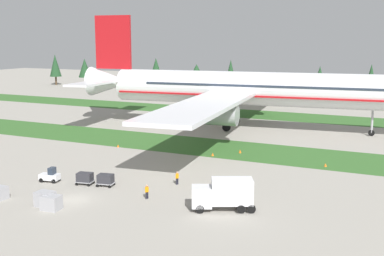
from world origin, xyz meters
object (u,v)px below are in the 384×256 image
(uld_container_1, at_px, (45,199))
(taxiway_marker_0, at_px, (213,154))
(airliner, at_px, (243,88))
(cargo_dolly_lead, at_px, (85,178))
(taxiway_marker_1, at_px, (240,151))
(baggage_tug, at_px, (50,176))
(ground_crew_marshaller, at_px, (177,177))
(taxiway_marker_2, at_px, (118,146))
(catering_truck, at_px, (224,193))
(ground_crew_loader, at_px, (147,191))
(uld_container_2, at_px, (51,203))
(taxiway_marker_3, at_px, (325,165))
(cargo_dolly_second, at_px, (106,179))

(uld_container_1, distance_m, taxiway_marker_0, 31.36)
(airliner, height_order, cargo_dolly_lead, airliner)
(taxiway_marker_1, bearing_deg, taxiway_marker_0, -131.21)
(baggage_tug, distance_m, ground_crew_marshaller, 16.93)
(ground_crew_marshaller, relative_size, taxiway_marker_2, 3.57)
(catering_truck, bearing_deg, uld_container_1, 86.04)
(ground_crew_loader, bearing_deg, uld_container_1, 144.30)
(airliner, xyz_separation_m, baggage_tug, (-9.85, -48.04, -7.73))
(taxiway_marker_0, bearing_deg, taxiway_marker_1, 48.79)
(catering_truck, relative_size, uld_container_2, 3.63)
(taxiway_marker_2, distance_m, taxiway_marker_3, 35.34)
(airliner, xyz_separation_m, uld_container_2, (-2.37, -56.41, -7.74))
(baggage_tug, distance_m, taxiway_marker_0, 26.55)
(cargo_dolly_lead, bearing_deg, taxiway_marker_0, -33.60)
(uld_container_2, bearing_deg, ground_crew_loader, 45.40)
(ground_crew_loader, bearing_deg, ground_crew_marshaller, 10.92)
(taxiway_marker_1, bearing_deg, ground_crew_marshaller, -93.90)
(baggage_tug, height_order, catering_truck, catering_truck)
(catering_truck, bearing_deg, ground_crew_loader, 66.03)
(ground_crew_marshaller, distance_m, uld_container_2, 16.68)
(taxiway_marker_1, bearing_deg, taxiway_marker_2, -166.67)
(taxiway_marker_2, bearing_deg, baggage_tug, -80.33)
(uld_container_1, relative_size, taxiway_marker_2, 4.11)
(ground_crew_marshaller, bearing_deg, taxiway_marker_0, -158.22)
(taxiway_marker_0, bearing_deg, cargo_dolly_lead, -112.37)
(baggage_tug, height_order, cargo_dolly_second, baggage_tug)
(ground_crew_marshaller, relative_size, taxiway_marker_3, 3.69)
(uld_container_1, bearing_deg, uld_container_2, -23.88)
(taxiway_marker_0, relative_size, taxiway_marker_3, 1.06)
(airliner, xyz_separation_m, ground_crew_loader, (5.31, -48.62, -7.60))
(uld_container_2, relative_size, taxiway_marker_1, 3.39)
(taxiway_marker_0, bearing_deg, airliner, 98.93)
(cargo_dolly_second, distance_m, uld_container_1, 9.43)
(catering_truck, relative_size, taxiway_marker_3, 15.42)
(baggage_tug, height_order, taxiway_marker_0, baggage_tug)
(cargo_dolly_lead, distance_m, taxiway_marker_2, 22.27)
(cargo_dolly_second, relative_size, taxiway_marker_1, 4.15)
(baggage_tug, xyz_separation_m, uld_container_1, (6.03, -7.72, 0.03))
(baggage_tug, relative_size, taxiway_marker_1, 4.75)
(ground_crew_loader, distance_m, taxiway_marker_3, 29.28)
(baggage_tug, xyz_separation_m, ground_crew_marshaller, (15.79, 6.10, 0.13))
(cargo_dolly_lead, bearing_deg, cargo_dolly_second, -90.00)
(cargo_dolly_lead, distance_m, uld_container_1, 8.77)
(uld_container_2, distance_m, taxiway_marker_0, 31.66)
(airliner, distance_m, ground_crew_marshaller, 43.03)
(uld_container_2, bearing_deg, uld_container_1, 156.12)
(cargo_dolly_second, xyz_separation_m, catering_truck, (17.06, -1.88, 1.03))
(cargo_dolly_lead, distance_m, taxiway_marker_1, 28.27)
(uld_container_2, relative_size, taxiway_marker_3, 4.24)
(cargo_dolly_second, xyz_separation_m, ground_crew_marshaller, (8.02, 4.56, 0.03))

